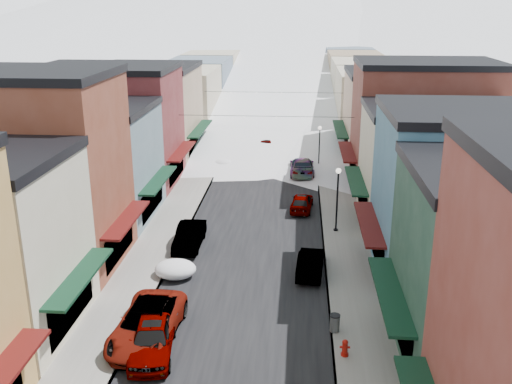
% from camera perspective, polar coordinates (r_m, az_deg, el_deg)
% --- Properties ---
extents(road, '(10.00, 160.00, 0.01)m').
position_cam_1_polar(road, '(74.27, 1.89, 5.77)').
color(road, black).
rests_on(road, ground).
extents(sidewalk_left, '(3.20, 160.00, 0.15)m').
position_cam_1_polar(sidewalk_left, '(74.82, -3.20, 5.90)').
color(sidewalk_left, gray).
rests_on(sidewalk_left, ground).
extents(sidewalk_right, '(3.20, 160.00, 0.15)m').
position_cam_1_polar(sidewalk_right, '(74.27, 7.00, 5.70)').
color(sidewalk_right, gray).
rests_on(sidewalk_right, ground).
extents(curb_left, '(0.10, 160.00, 0.15)m').
position_cam_1_polar(curb_left, '(74.64, -2.01, 5.89)').
color(curb_left, slate).
rests_on(curb_left, ground).
extents(curb_right, '(0.10, 160.00, 0.15)m').
position_cam_1_polar(curb_right, '(74.21, 5.80, 5.73)').
color(curb_right, slate).
rests_on(curb_right, ground).
extents(bldg_l_brick_near, '(12.30, 8.20, 12.50)m').
position_cam_1_polar(bldg_l_brick_near, '(38.28, -21.87, 1.97)').
color(bldg_l_brick_near, brown).
rests_on(bldg_l_brick_near, ground).
extents(bldg_l_grayblue, '(11.30, 9.20, 9.00)m').
position_cam_1_polar(bldg_l_grayblue, '(46.02, -16.56, 2.88)').
color(bldg_l_grayblue, slate).
rests_on(bldg_l_grayblue, ground).
extents(bldg_l_brick_far, '(13.30, 9.20, 11.00)m').
position_cam_1_polar(bldg_l_brick_far, '(54.37, -14.37, 6.46)').
color(bldg_l_brick_far, maroon).
rests_on(bldg_l_brick_far, ground).
extents(bldg_l_tan, '(11.30, 11.20, 10.00)m').
position_cam_1_polar(bldg_l_tan, '(63.57, -10.65, 7.92)').
color(bldg_l_tan, tan).
rests_on(bldg_l_tan, ground).
extents(bldg_r_blue, '(11.30, 9.20, 10.50)m').
position_cam_1_polar(bldg_r_blue, '(36.57, 20.14, -0.20)').
color(bldg_r_blue, teal).
rests_on(bldg_r_blue, ground).
extents(bldg_r_cream, '(12.30, 9.20, 9.00)m').
position_cam_1_polar(bldg_r_cream, '(45.24, 17.75, 2.51)').
color(bldg_r_cream, beige).
rests_on(bldg_r_cream, ground).
extents(bldg_r_brick_far, '(13.30, 9.20, 11.50)m').
position_cam_1_polar(bldg_r_brick_far, '(53.61, 16.32, 6.40)').
color(bldg_r_brick_far, maroon).
rests_on(bldg_r_brick_far, ground).
extents(bldg_r_tan, '(11.30, 11.20, 9.50)m').
position_cam_1_polar(bldg_r_tan, '(63.27, 13.59, 7.45)').
color(bldg_r_tan, tan).
rests_on(bldg_r_tan, ground).
extents(distant_blocks, '(34.00, 55.00, 8.00)m').
position_cam_1_polar(distant_blocks, '(96.24, 2.55, 11.08)').
color(distant_blocks, gray).
rests_on(distant_blocks, ground).
extents(mountain_ridge, '(670.00, 340.00, 34.00)m').
position_cam_1_polar(mountain_ridge, '(290.48, -0.06, 18.02)').
color(mountain_ridge, silver).
rests_on(mountain_ridge, ground).
extents(overhead_cables, '(16.40, 15.04, 0.04)m').
position_cam_1_polar(overhead_cables, '(60.82, 1.40, 8.91)').
color(overhead_cables, black).
rests_on(overhead_cables, ground).
extents(car_white_suv, '(3.14, 6.41, 1.75)m').
position_cam_1_polar(car_white_suv, '(29.91, -10.81, -12.82)').
color(car_white_suv, silver).
rests_on(car_white_suv, ground).
extents(car_silver_sedan, '(2.65, 5.23, 1.71)m').
position_cam_1_polar(car_silver_sedan, '(28.82, -10.33, -14.15)').
color(car_silver_sedan, '#ADB0B6').
rests_on(car_silver_sedan, ground).
extents(car_dark_hatch, '(1.69, 4.81, 1.58)m').
position_cam_1_polar(car_dark_hatch, '(40.04, -6.67, -4.39)').
color(car_dark_hatch, black).
rests_on(car_dark_hatch, ground).
extents(car_silver_wagon, '(2.00, 4.87, 1.41)m').
position_cam_1_polar(car_silver_wagon, '(65.44, -2.26, 4.67)').
color(car_silver_wagon, '#AEB1B6').
rests_on(car_silver_wagon, ground).
extents(car_green_sedan, '(1.89, 4.51, 1.45)m').
position_cam_1_polar(car_green_sedan, '(36.17, 5.47, -7.05)').
color(car_green_sedan, black).
rests_on(car_green_sedan, ground).
extents(car_gray_suv, '(2.09, 4.34, 1.43)m').
position_cam_1_polar(car_gray_suv, '(46.83, 4.60, -0.99)').
color(car_gray_suv, gray).
rests_on(car_gray_suv, ground).
extents(car_black_sedan, '(2.51, 5.90, 1.70)m').
position_cam_1_polar(car_black_sedan, '(56.61, 4.61, 2.58)').
color(car_black_sedan, black).
rests_on(car_black_sedan, ground).
extents(car_lane_silver, '(2.10, 4.79, 1.60)m').
position_cam_1_polar(car_lane_silver, '(64.42, 0.95, 4.54)').
color(car_lane_silver, '#A3A4AB').
rests_on(car_lane_silver, ground).
extents(car_lane_white, '(2.92, 5.59, 1.50)m').
position_cam_1_polar(car_lane_white, '(87.69, 2.81, 8.21)').
color(car_lane_white, silver).
rests_on(car_lane_white, ground).
extents(fire_hydrant, '(0.50, 0.38, 0.86)m').
position_cam_1_polar(fire_hydrant, '(28.53, 8.88, -15.18)').
color(fire_hydrant, '#A51008').
rests_on(fire_hydrant, sidewalk_right).
extents(trash_can, '(0.55, 0.55, 0.93)m').
position_cam_1_polar(trash_can, '(30.25, 7.88, -12.82)').
color(trash_can, '#5C5F61').
rests_on(trash_can, sidewalk_right).
extents(streetlamp_near, '(0.40, 0.40, 4.81)m').
position_cam_1_polar(streetlamp_near, '(41.79, 8.16, 0.04)').
color(streetlamp_near, black).
rests_on(streetlamp_near, sidewalk_right).
extents(streetlamp_far, '(0.37, 0.37, 4.45)m').
position_cam_1_polar(streetlamp_far, '(57.61, 6.36, 4.97)').
color(streetlamp_far, black).
rests_on(streetlamp_far, sidewalk_right).
extents(snow_pile_mid, '(2.58, 2.79, 1.09)m').
position_cam_1_polar(snow_pile_mid, '(36.03, -8.00, -7.62)').
color(snow_pile_mid, white).
rests_on(snow_pile_mid, ground).
extents(snow_pile_far, '(2.07, 2.47, 0.87)m').
position_cam_1_polar(snow_pile_far, '(59.12, -3.27, 2.86)').
color(snow_pile_far, white).
rests_on(snow_pile_far, ground).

